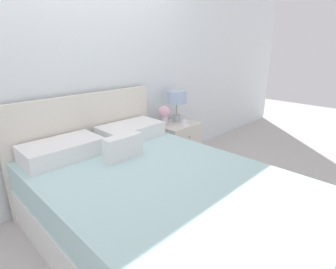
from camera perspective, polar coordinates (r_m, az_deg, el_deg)
The scene contains 7 objects.
ground_plane at distance 2.91m, azimuth -16.24°, elevation -11.28°, with size 12.00×12.00×0.00m, color #BCB7B2.
wall_back at distance 2.61m, azimuth -19.69°, elevation 15.03°, with size 8.00×0.06×2.60m.
bed at distance 2.04m, azimuth -2.20°, elevation -14.89°, with size 1.50×2.18×1.00m.
nightstand at distance 3.23m, azimuth 1.84°, elevation -2.17°, with size 0.47×0.42×0.54m.
table_lamp at distance 3.16m, azimuth 1.93°, elevation 7.77°, with size 0.23×0.23×0.37m.
flower_vase at distance 3.04m, azimuth -0.81°, elevation 4.58°, with size 0.13×0.13×0.23m.
teacup at distance 3.07m, azimuth 3.63°, elevation 2.52°, with size 0.11×0.11×0.06m.
Camera 1 is at (-1.15, -2.27, 1.42)m, focal length 28.00 mm.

